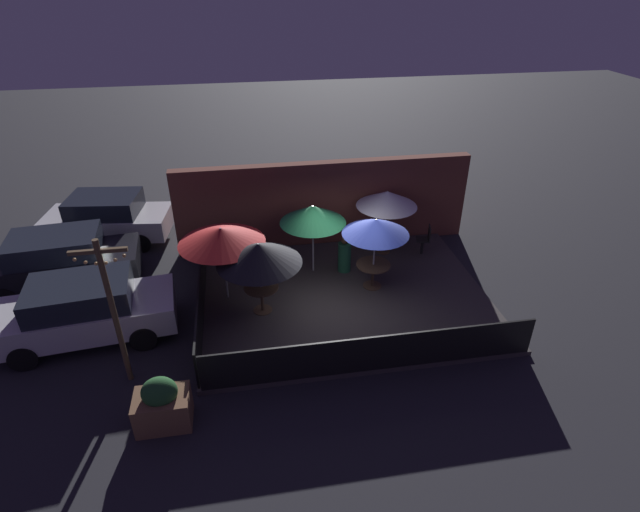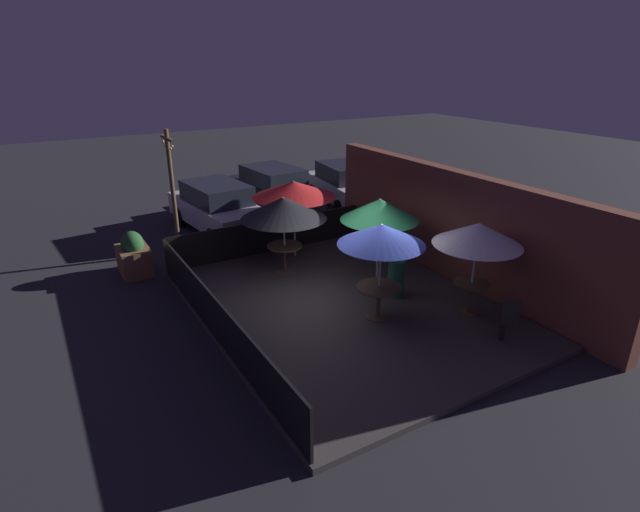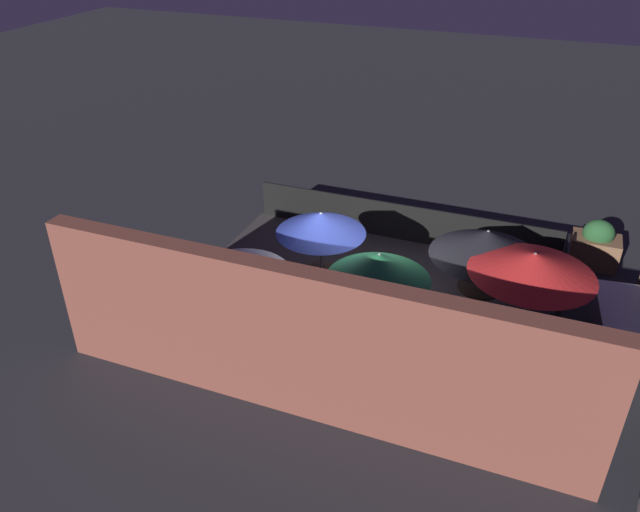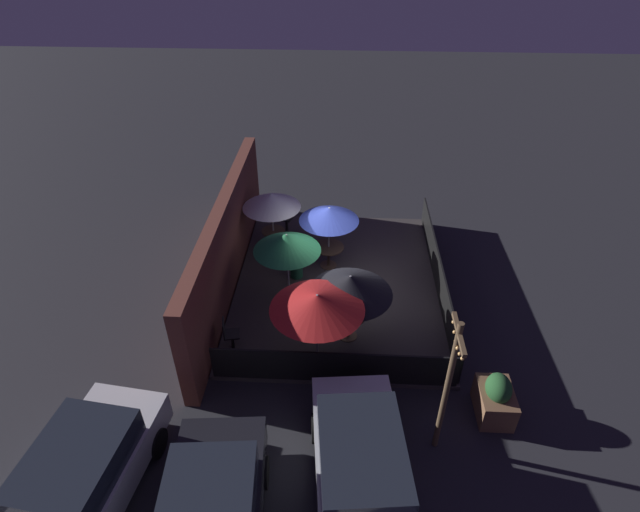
{
  "view_description": "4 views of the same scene",
  "coord_description": "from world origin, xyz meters",
  "px_view_note": "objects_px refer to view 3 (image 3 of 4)",
  "views": [
    {
      "loc": [
        -2.57,
        -11.12,
        8.07
      ],
      "look_at": [
        -0.64,
        0.28,
        1.27
      ],
      "focal_mm": 28.0,
      "sensor_mm": 36.0,
      "label": 1
    },
    {
      "loc": [
        8.44,
        -5.61,
        5.4
      ],
      "look_at": [
        -0.94,
        -0.08,
        1.0
      ],
      "focal_mm": 28.0,
      "sensor_mm": 36.0,
      "label": 2
    },
    {
      "loc": [
        -3.11,
        10.51,
        7.74
      ],
      "look_at": [
        0.82,
        0.49,
        1.37
      ],
      "focal_mm": 35.0,
      "sensor_mm": 36.0,
      "label": 3
    },
    {
      "loc": [
        -11.98,
        -0.1,
        9.59
      ],
      "look_at": [
        -0.39,
        0.51,
        1.36
      ],
      "focal_mm": 28.0,
      "sensor_mm": 36.0,
      "label": 4
    }
  ],
  "objects_px": {
    "dining_table_0": "(321,279)",
    "patron_0": "(332,314)",
    "patio_umbrella_2": "(487,243)",
    "patio_umbrella_3": "(379,267)",
    "patio_umbrella_1": "(239,263)",
    "dining_table_1": "(244,320)",
    "dining_table_2": "(479,293)",
    "patio_umbrella_0": "(321,223)",
    "planter_box": "(595,246)",
    "patio_chair_0": "(197,299)",
    "patio_chair_1": "(484,405)",
    "patio_umbrella_4": "(533,264)"
  },
  "relations": [
    {
      "from": "dining_table_0",
      "to": "patron_0",
      "type": "xyz_separation_m",
      "value": [
        -0.61,
        0.96,
        -0.08
      ]
    },
    {
      "from": "patio_umbrella_2",
      "to": "patron_0",
      "type": "distance_m",
      "value": 3.26
    },
    {
      "from": "patio_umbrella_3",
      "to": "patron_0",
      "type": "bearing_deg",
      "value": -8.83
    },
    {
      "from": "patio_umbrella_1",
      "to": "dining_table_1",
      "type": "height_order",
      "value": "patio_umbrella_1"
    },
    {
      "from": "dining_table_2",
      "to": "patron_0",
      "type": "distance_m",
      "value": 3.01
    },
    {
      "from": "patio_umbrella_0",
      "to": "planter_box",
      "type": "height_order",
      "value": "patio_umbrella_0"
    },
    {
      "from": "patio_umbrella_0",
      "to": "dining_table_2",
      "type": "distance_m",
      "value": 3.47
    },
    {
      "from": "patio_umbrella_2",
      "to": "planter_box",
      "type": "relative_size",
      "value": 1.85
    },
    {
      "from": "dining_table_2",
      "to": "patio_chair_0",
      "type": "bearing_deg",
      "value": 22.54
    },
    {
      "from": "patio_umbrella_2",
      "to": "planter_box",
      "type": "bearing_deg",
      "value": -123.58
    },
    {
      "from": "patio_chair_0",
      "to": "planter_box",
      "type": "relative_size",
      "value": 0.82
    },
    {
      "from": "patio_umbrella_2",
      "to": "patio_umbrella_3",
      "type": "height_order",
      "value": "patio_umbrella_3"
    },
    {
      "from": "dining_table_1",
      "to": "patio_chair_0",
      "type": "relative_size",
      "value": 0.79
    },
    {
      "from": "dining_table_2",
      "to": "patio_chair_1",
      "type": "xyz_separation_m",
      "value": [
        -0.58,
        3.05,
        -0.1
      ]
    },
    {
      "from": "patio_umbrella_1",
      "to": "patio_umbrella_4",
      "type": "height_order",
      "value": "patio_umbrella_4"
    },
    {
      "from": "planter_box",
      "to": "dining_table_2",
      "type": "bearing_deg",
      "value": 56.42
    },
    {
      "from": "patio_umbrella_0",
      "to": "patio_umbrella_3",
      "type": "distance_m",
      "value": 1.89
    },
    {
      "from": "patio_umbrella_1",
      "to": "patio_umbrella_3",
      "type": "bearing_deg",
      "value": -162.61
    },
    {
      "from": "patio_umbrella_1",
      "to": "patio_chair_0",
      "type": "distance_m",
      "value": 1.82
    },
    {
      "from": "patio_umbrella_3",
      "to": "patio_umbrella_4",
      "type": "relative_size",
      "value": 0.94
    },
    {
      "from": "dining_table_1",
      "to": "patio_chair_0",
      "type": "height_order",
      "value": "patio_chair_0"
    },
    {
      "from": "dining_table_1",
      "to": "patio_chair_0",
      "type": "xyz_separation_m",
      "value": [
        1.22,
        -0.32,
        -0.03
      ]
    },
    {
      "from": "patio_umbrella_0",
      "to": "dining_table_0",
      "type": "height_order",
      "value": "patio_umbrella_0"
    },
    {
      "from": "patio_umbrella_1",
      "to": "dining_table_2",
      "type": "distance_m",
      "value": 4.88
    },
    {
      "from": "planter_box",
      "to": "dining_table_1",
      "type": "bearing_deg",
      "value": 43.09
    },
    {
      "from": "patio_umbrella_2",
      "to": "planter_box",
      "type": "xyz_separation_m",
      "value": [
        -2.21,
        -3.32,
        -1.36
      ]
    },
    {
      "from": "dining_table_0",
      "to": "dining_table_2",
      "type": "bearing_deg",
      "value": -168.49
    },
    {
      "from": "dining_table_0",
      "to": "patio_chair_0",
      "type": "relative_size",
      "value": 0.99
    },
    {
      "from": "patio_chair_1",
      "to": "patio_chair_0",
      "type": "bearing_deg",
      "value": 70.65
    },
    {
      "from": "patio_umbrella_0",
      "to": "patio_chair_1",
      "type": "relative_size",
      "value": 2.28
    },
    {
      "from": "patio_chair_0",
      "to": "patron_0",
      "type": "relative_size",
      "value": 0.84
    },
    {
      "from": "patio_umbrella_2",
      "to": "patio_chair_1",
      "type": "distance_m",
      "value": 3.34
    },
    {
      "from": "dining_table_0",
      "to": "dining_table_1",
      "type": "relative_size",
      "value": 1.25
    },
    {
      "from": "patio_umbrella_3",
      "to": "dining_table_2",
      "type": "xyz_separation_m",
      "value": [
        -1.63,
        -1.75,
        -1.26
      ]
    },
    {
      "from": "dining_table_1",
      "to": "patio_chair_1",
      "type": "bearing_deg",
      "value": 173.15
    },
    {
      "from": "patio_umbrella_1",
      "to": "patio_chair_0",
      "type": "relative_size",
      "value": 2.17
    },
    {
      "from": "dining_table_2",
      "to": "patio_chair_1",
      "type": "bearing_deg",
      "value": 100.82
    },
    {
      "from": "patio_umbrella_4",
      "to": "patio_chair_1",
      "type": "bearing_deg",
      "value": 82.0
    },
    {
      "from": "patio_umbrella_1",
      "to": "patio_umbrella_4",
      "type": "distance_m",
      "value": 5.21
    },
    {
      "from": "dining_table_0",
      "to": "dining_table_1",
      "type": "xyz_separation_m",
      "value": [
        0.85,
        1.85,
        -0.02
      ]
    },
    {
      "from": "patio_umbrella_3",
      "to": "patio_umbrella_4",
      "type": "height_order",
      "value": "patio_umbrella_4"
    },
    {
      "from": "patio_umbrella_2",
      "to": "dining_table_1",
      "type": "relative_size",
      "value": 2.85
    },
    {
      "from": "patio_chair_0",
      "to": "patio_chair_1",
      "type": "distance_m",
      "value": 5.88
    },
    {
      "from": "dining_table_1",
      "to": "patio_chair_0",
      "type": "distance_m",
      "value": 1.27
    },
    {
      "from": "patio_umbrella_0",
      "to": "patio_umbrella_1",
      "type": "height_order",
      "value": "patio_umbrella_0"
    },
    {
      "from": "patio_umbrella_2",
      "to": "patio_umbrella_4",
      "type": "xyz_separation_m",
      "value": [
        -0.9,
        0.77,
        0.18
      ]
    },
    {
      "from": "patio_umbrella_1",
      "to": "dining_table_2",
      "type": "bearing_deg",
      "value": -148.13
    },
    {
      "from": "patio_umbrella_3",
      "to": "planter_box",
      "type": "bearing_deg",
      "value": -127.12
    },
    {
      "from": "dining_table_1",
      "to": "dining_table_2",
      "type": "distance_m",
      "value": 4.72
    },
    {
      "from": "dining_table_1",
      "to": "patio_chair_1",
      "type": "relative_size",
      "value": 0.82
    }
  ]
}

